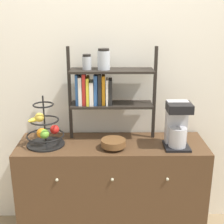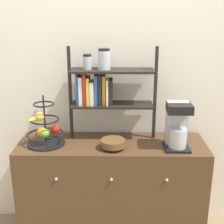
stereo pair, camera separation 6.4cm
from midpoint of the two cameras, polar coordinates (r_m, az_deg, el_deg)
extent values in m
cube|color=silver|center=(2.60, -0.82, 5.85)|extent=(7.00, 0.05, 2.60)
cube|color=#4C331E|center=(2.67, -0.74, -14.11)|extent=(1.48, 0.46, 0.85)
sphere|color=#B2AD8C|center=(2.38, -10.84, -12.11)|extent=(0.02, 0.02, 0.02)
sphere|color=#B2AD8C|center=(2.35, -0.76, -12.26)|extent=(0.02, 0.02, 0.02)
sphere|color=#B2AD8C|center=(2.38, 9.33, -12.04)|extent=(0.02, 0.02, 0.02)
cube|color=black|center=(2.45, 10.95, -6.15)|extent=(0.19, 0.20, 0.02)
cube|color=#B7B7BC|center=(2.43, 10.94, -1.80)|extent=(0.16, 0.08, 0.34)
cylinder|color=#B7B7BC|center=(2.40, 11.15, -4.51)|extent=(0.13, 0.13, 0.15)
cube|color=black|center=(2.33, 11.45, 0.81)|extent=(0.18, 0.16, 0.06)
cylinder|color=black|center=(2.51, -12.69, -5.74)|extent=(0.29, 0.29, 0.01)
cylinder|color=black|center=(2.44, -13.01, -1.48)|extent=(0.01, 0.01, 0.39)
torus|color=black|center=(2.48, -12.81, -4.17)|extent=(0.29, 0.29, 0.01)
torus|color=black|center=(2.44, -13.01, -1.48)|extent=(0.22, 0.22, 0.01)
torus|color=black|center=(2.40, -13.21, 1.30)|extent=(0.16, 0.16, 0.01)
sphere|color=red|center=(2.48, -11.18, -3.16)|extent=(0.07, 0.07, 0.07)
sphere|color=#6BAD33|center=(2.41, -13.00, -3.93)|extent=(0.07, 0.07, 0.07)
sphere|color=orange|center=(2.43, -13.48, -3.76)|extent=(0.08, 0.08, 0.08)
ellipsoid|color=yellow|center=(2.41, -14.40, -1.23)|extent=(0.12, 0.14, 0.04)
sphere|color=gold|center=(2.40, -13.88, -0.96)|extent=(0.07, 0.07, 0.07)
cylinder|color=brown|center=(2.38, -0.52, -6.46)|extent=(0.10, 0.10, 0.02)
cylinder|color=brown|center=(2.37, -0.52, -5.66)|extent=(0.19, 0.19, 0.05)
cube|color=black|center=(2.49, -8.47, 3.27)|extent=(0.02, 0.02, 0.74)
cube|color=black|center=(2.49, 7.04, 3.33)|extent=(0.02, 0.02, 0.74)
cube|color=black|center=(2.49, -0.71, 1.35)|extent=(0.65, 0.20, 0.02)
cube|color=black|center=(2.43, -0.73, 7.58)|extent=(0.65, 0.20, 0.02)
cube|color=#2D599E|center=(2.47, -7.10, 4.20)|extent=(0.02, 0.13, 0.24)
cube|color=white|center=(2.47, -6.50, 3.99)|extent=(0.03, 0.15, 0.22)
cube|color=red|center=(2.47, -5.83, 4.27)|extent=(0.03, 0.14, 0.25)
cube|color=yellow|center=(2.47, -5.17, 3.95)|extent=(0.02, 0.16, 0.22)
cube|color=white|center=(2.47, -4.47, 3.57)|extent=(0.03, 0.16, 0.18)
cube|color=#2D599E|center=(2.46, -3.72, 4.18)|extent=(0.03, 0.14, 0.24)
cube|color=black|center=(2.46, -3.00, 4.29)|extent=(0.03, 0.15, 0.25)
cube|color=orange|center=(2.46, -2.32, 4.12)|extent=(0.03, 0.12, 0.23)
cube|color=white|center=(2.46, -1.68, 3.78)|extent=(0.02, 0.15, 0.20)
cube|color=black|center=(2.46, -1.06, 3.77)|extent=(0.03, 0.13, 0.20)
cylinder|color=#ADB2B7|center=(2.42, -5.39, 8.91)|extent=(0.07, 0.07, 0.10)
cylinder|color=black|center=(2.42, -5.43, 10.27)|extent=(0.06, 0.06, 0.02)
cylinder|color=silver|center=(2.41, -2.30, 9.45)|extent=(0.10, 0.10, 0.14)
cylinder|color=black|center=(2.40, -2.32, 11.33)|extent=(0.09, 0.09, 0.02)
camera|label=1|loc=(0.03, -90.77, -0.25)|focal=50.00mm
camera|label=2|loc=(0.03, 89.23, 0.25)|focal=50.00mm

